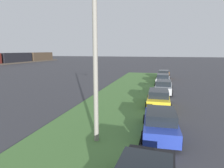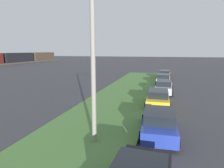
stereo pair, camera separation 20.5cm
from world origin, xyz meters
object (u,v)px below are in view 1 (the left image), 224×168
(parked_car_blue, at_px, (160,123))
(streetlight, at_px, (102,59))
(parked_car_orange, at_px, (164,75))
(parked_car_yellow, at_px, (158,98))
(parked_car_silver, at_px, (164,87))
(parked_car_white, at_px, (163,79))

(parked_car_blue, height_order, streetlight, streetlight)
(streetlight, bearing_deg, parked_car_orange, -7.06)
(parked_car_yellow, bearing_deg, parked_car_orange, -2.75)
(parked_car_blue, relative_size, parked_car_silver, 1.01)
(parked_car_yellow, distance_m, parked_car_white, 11.57)
(parked_car_white, height_order, streetlight, streetlight)
(parked_car_blue, height_order, parked_car_yellow, same)
(streetlight, bearing_deg, parked_car_blue, -56.01)
(parked_car_silver, xyz_separation_m, parked_car_orange, (11.53, -0.03, 0.00))
(parked_car_silver, bearing_deg, parked_car_white, 2.69)
(parked_car_blue, bearing_deg, parked_car_orange, -3.80)
(parked_car_yellow, height_order, streetlight, streetlight)
(parked_car_silver, xyz_separation_m, streetlight, (-13.22, 3.03, 3.67))
(parked_car_yellow, bearing_deg, parked_car_silver, -5.64)
(parked_car_yellow, xyz_separation_m, parked_car_orange, (17.03, -0.46, 0.00))
(streetlight, bearing_deg, parked_car_white, -8.72)
(parked_car_yellow, distance_m, parked_car_silver, 5.51)
(parked_car_white, bearing_deg, parked_car_blue, -178.62)
(parked_car_blue, relative_size, parked_car_yellow, 1.01)
(parked_car_white, bearing_deg, parked_car_yellow, 179.97)
(parked_car_blue, xyz_separation_m, parked_car_white, (17.36, -0.10, 0.00))
(parked_car_white, relative_size, parked_car_orange, 0.99)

